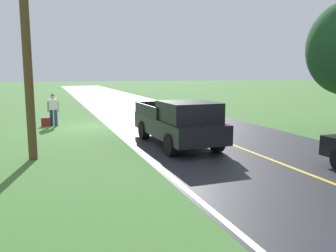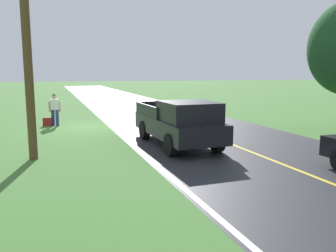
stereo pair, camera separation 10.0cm
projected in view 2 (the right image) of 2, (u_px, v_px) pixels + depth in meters
name	position (u px, v px, depth m)	size (l,w,h in m)	color
ground_plane	(89.00, 126.00, 18.62)	(200.00, 200.00, 0.00)	#427033
road_surface	(175.00, 122.00, 20.21)	(7.97, 120.00, 0.00)	#28282D
lane_edge_line	(110.00, 125.00, 18.99)	(0.16, 117.60, 0.00)	silver
lane_centre_line	(175.00, 122.00, 20.21)	(0.14, 117.60, 0.00)	gold
hitchhiker_walking	(55.00, 108.00, 18.73)	(0.62, 0.51, 1.75)	navy
suitcase_carried	(47.00, 122.00, 18.64)	(0.20, 0.46, 0.47)	maroon
pickup_truck_passing	(180.00, 122.00, 13.48)	(2.18, 5.44, 1.82)	black
utility_pole_roadside	(27.00, 43.00, 10.98)	(0.28, 0.28, 7.62)	brown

